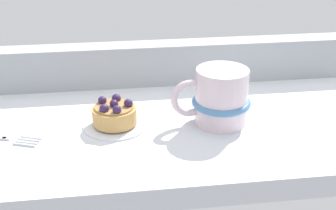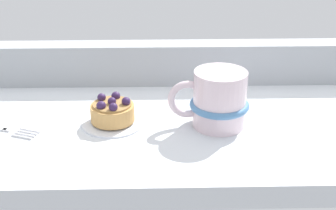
# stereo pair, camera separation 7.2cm
# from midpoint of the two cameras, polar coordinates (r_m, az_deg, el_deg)

# --- Properties ---
(ground_plane) EXTENTS (0.79, 0.37, 0.03)m
(ground_plane) POSITION_cam_midpoint_polar(r_m,az_deg,el_deg) (0.75, -3.86, -3.18)
(ground_plane) COLOR silver
(window_rail_back) EXTENTS (0.78, 0.05, 0.08)m
(window_rail_back) POSITION_cam_midpoint_polar(r_m,az_deg,el_deg) (0.88, -4.76, 5.05)
(window_rail_back) COLOR #9EA3A8
(window_rail_back) RESTS_ON ground_plane
(dessert_plate) EXTENTS (0.10, 0.10, 0.01)m
(dessert_plate) POSITION_cam_midpoint_polar(r_m,az_deg,el_deg) (0.74, -9.31, -2.44)
(dessert_plate) COLOR silver
(dessert_plate) RESTS_ON ground_plane
(raspberry_tart) EXTENTS (0.07, 0.07, 0.04)m
(raspberry_tart) POSITION_cam_midpoint_polar(r_m,az_deg,el_deg) (0.73, -9.43, -1.09)
(raspberry_tart) COLOR tan
(raspberry_tart) RESTS_ON dessert_plate
(coffee_mug) EXTENTS (0.13, 0.09, 0.09)m
(coffee_mug) POSITION_cam_midpoint_polar(r_m,az_deg,el_deg) (0.72, 3.53, 0.88)
(coffee_mug) COLOR silver
(coffee_mug) RESTS_ON ground_plane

